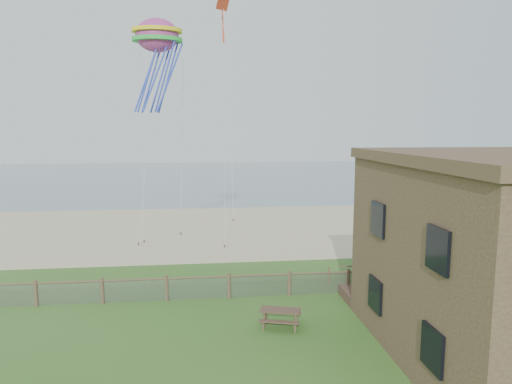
% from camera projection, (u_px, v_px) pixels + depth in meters
% --- Properties ---
extents(ground, '(160.00, 160.00, 0.00)m').
position_uv_depth(ground, '(238.00, 358.00, 16.44)').
color(ground, '#2B591E').
rests_on(ground, ground).
extents(sand_beach, '(72.00, 20.00, 0.02)m').
position_uv_depth(sand_beach, '(218.00, 228.00, 38.09)').
color(sand_beach, '#C3B68D').
rests_on(sand_beach, ground).
extents(ocean, '(160.00, 68.00, 0.02)m').
position_uv_depth(ocean, '(210.00, 176.00, 81.40)').
color(ocean, slate).
rests_on(ocean, ground).
extents(chainlink_fence, '(36.20, 0.20, 1.25)m').
position_uv_depth(chainlink_fence, '(229.00, 287.00, 22.27)').
color(chainlink_fence, '#493729').
rests_on(chainlink_fence, ground).
extents(motel_deck, '(15.00, 2.00, 0.50)m').
position_uv_depth(motel_deck, '(490.00, 290.00, 22.80)').
color(motel_deck, brown).
rests_on(motel_deck, ground).
extents(picnic_table, '(1.94, 1.66, 0.70)m').
position_uv_depth(picnic_table, '(280.00, 319.00, 19.06)').
color(picnic_table, brown).
rests_on(picnic_table, ground).
extents(octopus_kite, '(3.35, 2.59, 6.30)m').
position_uv_depth(octopus_kite, '(158.00, 63.00, 28.08)').
color(octopus_kite, '#FE4C28').
extents(kite_red, '(1.75, 1.89, 2.45)m').
position_uv_depth(kite_red, '(223.00, 14.00, 25.90)').
color(kite_red, '#C13B22').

